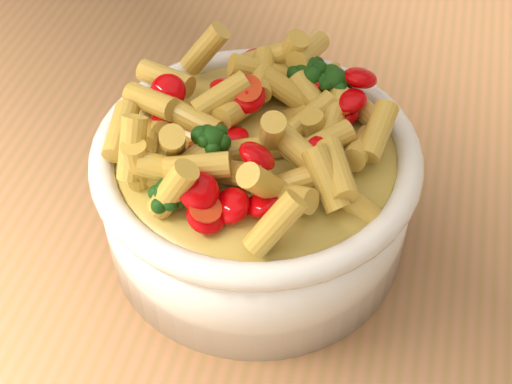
# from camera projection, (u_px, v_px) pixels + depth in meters

# --- Properties ---
(table) EXTENTS (1.20, 0.80, 0.90)m
(table) POSITION_uv_depth(u_px,v_px,m) (151.00, 245.00, 0.71)
(table) COLOR #A46C46
(table) RESTS_ON ground
(serving_bowl) EXTENTS (0.24, 0.24, 0.10)m
(serving_bowl) POSITION_uv_depth(u_px,v_px,m) (256.00, 191.00, 0.55)
(serving_bowl) COLOR white
(serving_bowl) RESTS_ON table
(pasta_salad) EXTENTS (0.19, 0.19, 0.04)m
(pasta_salad) POSITION_uv_depth(u_px,v_px,m) (256.00, 128.00, 0.50)
(pasta_salad) COLOR gold
(pasta_salad) RESTS_ON serving_bowl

